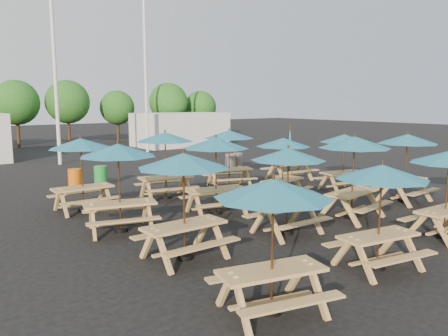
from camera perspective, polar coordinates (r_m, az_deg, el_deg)
ground at (r=14.73m, az=3.56°, el=-4.93°), size 120.00×120.00×0.00m
picnic_unit_0 at (r=6.97m, az=6.43°, el=-3.84°), size 2.33×2.33×2.26m
picnic_unit_1 at (r=9.42m, az=-5.30°, el=0.06°), size 2.05×2.05×2.38m
picnic_unit_2 at (r=11.75m, az=-13.65°, el=1.56°), size 2.50×2.50×2.39m
picnic_unit_3 at (r=14.39m, az=-18.19°, el=2.48°), size 2.00×2.00×2.35m
picnic_unit_4 at (r=9.39m, az=19.89°, el=-1.35°), size 2.19×2.19×2.21m
picnic_unit_5 at (r=11.35m, az=8.38°, el=1.06°), size 2.02×2.02×2.29m
picnic_unit_6 at (r=13.28m, az=-1.06°, el=2.64°), size 2.39×2.39×2.40m
picnic_unit_7 at (r=15.62m, az=-7.69°, el=3.50°), size 2.37×2.37×2.42m
picnic_unit_9 at (r=13.30m, az=16.65°, el=2.57°), size 2.38×2.38×2.48m
picnic_unit_10 at (r=15.41m, az=7.73°, el=2.82°), size 2.20×2.20×2.23m
picnic_unit_11 at (r=17.45m, az=0.68°, el=3.93°), size 2.54×2.54×2.36m
picnic_unit_13 at (r=16.21m, az=22.81°, el=2.99°), size 2.10×2.10×2.38m
picnic_unit_14 at (r=17.57m, az=15.40°, el=3.30°), size 2.24×2.24×2.23m
picnic_unit_15 at (r=19.52m, az=8.56°, el=1.41°), size 2.13×1.90×2.52m
waste_bin_0 at (r=18.18m, az=-18.88°, el=-1.43°), size 0.52×0.52×0.84m
waste_bin_1 at (r=18.71m, az=-15.82°, el=-1.02°), size 0.52×0.52×0.84m
waste_bin_2 at (r=21.64m, az=0.80°, el=0.57°), size 0.52×0.52×0.84m
waste_bin_3 at (r=22.16m, az=0.88°, el=0.76°), size 0.52×0.52×0.84m
waste_bin_4 at (r=22.57m, az=1.81°, el=0.90°), size 0.52×0.52×0.84m
mast_0 at (r=26.00m, az=-21.32°, el=13.67°), size 0.20×0.20×12.00m
mast_1 at (r=30.30m, az=-10.24°, el=13.30°), size 0.20×0.20×12.00m
event_tent_1 at (r=35.09m, az=-5.73°, el=5.05°), size 7.00×4.00×2.60m
tree_3 at (r=36.33m, az=-25.51°, el=7.71°), size 3.36×3.36×5.09m
tree_4 at (r=36.83m, az=-19.76°, el=8.12°), size 3.41×3.41×5.17m
tree_5 at (r=38.76m, az=-13.77°, el=7.65°), size 2.94×2.94×4.45m
tree_6 at (r=39.00m, az=-7.27°, el=8.50°), size 3.38×3.38×5.13m
tree_7 at (r=40.84m, az=-3.12°, el=7.95°), size 2.95×2.95×4.48m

